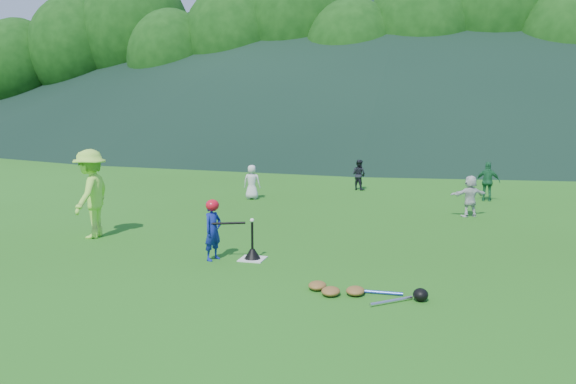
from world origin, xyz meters
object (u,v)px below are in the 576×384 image
(fielder_c, at_px, (488,182))
(batting_tee, at_px, (252,253))
(adult_coach, at_px, (91,194))
(fielder_a, at_px, (252,182))
(equipment_pile, at_px, (355,291))
(fielder_d, at_px, (470,196))
(batter_child, at_px, (213,231))
(home_plate, at_px, (252,259))
(fielder_b, at_px, (359,175))

(fielder_c, relative_size, batting_tee, 1.74)
(adult_coach, xyz_separation_m, fielder_a, (1.65, 5.79, -0.42))
(fielder_a, xyz_separation_m, equipment_pile, (4.39, -8.10, -0.46))
(fielder_d, bearing_deg, equipment_pile, 47.22)
(fielder_a, xyz_separation_m, fielder_c, (6.94, 1.51, 0.06))
(batter_child, relative_size, equipment_pile, 0.61)
(batter_child, relative_size, batting_tee, 1.62)
(home_plate, height_order, batting_tee, batting_tee)
(fielder_b, relative_size, batting_tee, 1.53)
(fielder_a, bearing_deg, home_plate, 101.41)
(fielder_d, height_order, batting_tee, fielder_d)
(fielder_c, distance_m, fielder_d, 2.79)
(fielder_c, bearing_deg, batting_tee, 62.87)
(fielder_a, relative_size, fielder_d, 0.99)
(home_plate, xyz_separation_m, adult_coach, (-3.92, 0.82, 0.94))
(fielder_c, bearing_deg, equipment_pile, 77.94)
(fielder_c, bearing_deg, fielder_d, 79.80)
(home_plate, xyz_separation_m, fielder_d, (4.05, 5.40, 0.52))
(fielder_b, xyz_separation_m, equipment_pile, (1.51, -10.95, -0.45))
(fielder_a, xyz_separation_m, batting_tee, (2.26, -6.61, -0.40))
(adult_coach, xyz_separation_m, batting_tee, (3.92, -0.82, -0.82))
(fielder_a, bearing_deg, fielder_c, -175.22)
(fielder_a, distance_m, fielder_b, 4.05)
(fielder_b, bearing_deg, home_plate, 113.33)
(adult_coach, relative_size, fielder_a, 1.80)
(adult_coach, relative_size, fielder_d, 1.78)
(adult_coach, xyz_separation_m, fielder_c, (8.60, 7.30, -0.36))
(fielder_c, bearing_deg, home_plate, 62.87)
(home_plate, distance_m, adult_coach, 4.11)
(adult_coach, relative_size, equipment_pile, 1.06)
(fielder_d, bearing_deg, home_plate, 25.96)
(fielder_d, xyz_separation_m, batting_tee, (-4.05, -5.40, -0.40))
(home_plate, xyz_separation_m, fielder_c, (4.68, 8.12, 0.58))
(home_plate, xyz_separation_m, equipment_pile, (2.13, -1.49, 0.06))
(batter_child, height_order, fielder_b, batter_child)
(fielder_a, height_order, fielder_b, fielder_a)
(adult_coach, bearing_deg, batting_tee, 68.27)
(adult_coach, bearing_deg, home_plate, 68.27)
(adult_coach, distance_m, batting_tee, 4.09)
(fielder_a, bearing_deg, batter_child, 95.53)
(home_plate, relative_size, fielder_b, 0.43)
(home_plate, distance_m, fielder_c, 9.39)
(home_plate, bearing_deg, adult_coach, 168.18)
(fielder_a, xyz_separation_m, fielder_d, (6.31, -1.21, 0.01))
(fielder_b, xyz_separation_m, batting_tee, (-0.62, -9.46, -0.39))
(adult_coach, bearing_deg, fielder_d, 110.00)
(adult_coach, height_order, fielder_a, adult_coach)
(batter_child, height_order, fielder_c, fielder_c)
(fielder_b, bearing_deg, batter_child, 109.37)
(fielder_c, xyz_separation_m, batting_tee, (-4.68, -8.12, -0.46))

